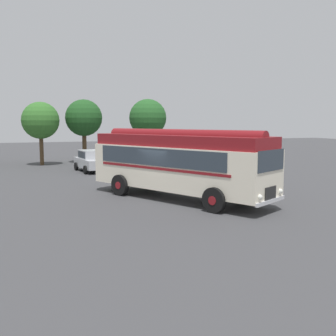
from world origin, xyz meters
The scene contains 7 objects.
ground_plane centered at (0.00, 0.00, 0.00)m, with size 120.00×120.00×0.00m, color #3D3D3F.
vintage_bus centered at (0.63, -0.29, 1.89)m, with size 6.96×10.03×3.49m.
car_near_left centered at (-1.73, 12.29, 0.85)m, with size 2.40×4.40×1.66m.
car_mid_left centered at (1.00, 12.74, 0.85)m, with size 2.00×4.22×1.66m.
tree_left_of_centre centered at (-5.27, 18.44, 3.93)m, with size 3.27×3.27×5.62m.
tree_centre centered at (-1.29, 19.24, 4.23)m, with size 3.43×3.43×5.95m.
tree_right_of_centre centered at (4.72, 18.75, 4.25)m, with size 3.63×3.63×6.07m.
Camera 1 is at (-6.41, -18.36, 3.85)m, focal length 42.00 mm.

